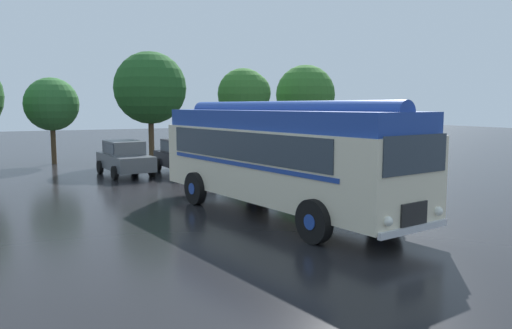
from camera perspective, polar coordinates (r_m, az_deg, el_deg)
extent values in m
plane|color=black|center=(15.12, 5.77, -6.10)|extent=(120.00, 120.00, 0.00)
cube|color=beige|center=(15.29, 2.51, 0.15)|extent=(4.02, 10.27, 2.10)
cube|color=#1E3D93|center=(15.19, 2.54, 5.14)|extent=(3.79, 10.04, 0.56)
cylinder|color=#1E3D93|center=(15.19, 2.55, 6.12)|extent=(2.06, 9.48, 0.60)
cube|color=#2D3842|center=(16.26, 5.39, 2.54)|extent=(1.27, 7.91, 0.84)
cube|color=#2D3842|center=(14.74, -2.08, 2.14)|extent=(1.27, 7.91, 0.84)
cube|color=#1E3D93|center=(16.24, 5.59, 0.62)|extent=(1.30, 8.11, 0.12)
cube|color=#1E3D93|center=(14.71, -1.84, 0.01)|extent=(1.30, 8.11, 0.12)
cube|color=#2D3842|center=(11.70, 17.82, 1.10)|extent=(2.18, 0.38, 0.88)
cube|color=black|center=(11.90, 17.60, -5.47)|extent=(0.90, 0.20, 0.56)
cube|color=silver|center=(11.96, 17.62, -7.03)|extent=(2.36, 0.47, 0.16)
sphere|color=white|center=(12.62, 20.10, -5.02)|extent=(0.22, 0.22, 0.22)
sphere|color=white|center=(11.21, 14.85, -6.29)|extent=(0.22, 0.22, 0.22)
cylinder|color=black|center=(14.14, 14.50, -4.91)|extent=(0.45, 1.13, 1.10)
cylinder|color=#1E3D93|center=(14.14, 14.50, -4.91)|extent=(0.38, 0.43, 0.39)
cylinder|color=black|center=(12.30, 6.63, -6.48)|extent=(0.45, 1.13, 1.10)
cylinder|color=#1E3D93|center=(12.30, 6.63, -6.48)|extent=(0.38, 0.43, 0.39)
cylinder|color=black|center=(18.50, 0.15, -1.97)|extent=(0.45, 1.13, 1.10)
cylinder|color=#1E3D93|center=(18.50, 0.15, -1.97)|extent=(0.38, 0.43, 0.39)
cylinder|color=black|center=(17.14, -6.95, -2.72)|extent=(0.45, 1.13, 1.10)
cylinder|color=#1E3D93|center=(17.14, -6.95, -2.72)|extent=(0.38, 0.43, 0.39)
cube|color=#4C5156|center=(24.89, -14.73, 0.34)|extent=(2.06, 4.33, 0.70)
cube|color=#4C5156|center=(24.97, -14.88, 1.90)|extent=(1.68, 2.31, 0.64)
cube|color=#2D3842|center=(25.20, -13.23, 1.99)|extent=(0.19, 1.93, 0.50)
cube|color=#2D3842|center=(24.77, -16.56, 1.81)|extent=(0.19, 1.93, 0.50)
cylinder|color=black|center=(23.98, -11.79, -0.66)|extent=(0.25, 0.65, 0.64)
cylinder|color=black|center=(23.45, -15.84, -0.94)|extent=(0.25, 0.65, 0.64)
cylinder|color=black|center=(26.43, -13.71, -0.03)|extent=(0.25, 0.65, 0.64)
cylinder|color=black|center=(25.95, -17.40, -0.27)|extent=(0.25, 0.65, 0.64)
cube|color=black|center=(25.17, -8.35, 0.56)|extent=(1.88, 4.27, 0.70)
cube|color=black|center=(25.25, -8.49, 2.10)|extent=(1.59, 2.25, 0.64)
cube|color=#2D3842|center=(25.52, -6.90, 2.18)|extent=(0.11, 1.93, 0.50)
cube|color=#2D3842|center=(24.99, -10.12, 2.02)|extent=(0.11, 1.93, 0.50)
cylinder|color=black|center=(24.34, -5.31, -0.44)|extent=(0.23, 0.65, 0.64)
cylinder|color=black|center=(23.69, -9.21, -0.69)|extent=(0.23, 0.65, 0.64)
cylinder|color=black|center=(26.73, -7.56, 0.18)|extent=(0.23, 0.65, 0.64)
cylinder|color=black|center=(26.14, -11.15, -0.04)|extent=(0.23, 0.65, 0.64)
cylinder|color=#4C3823|center=(31.00, -22.14, 2.18)|extent=(0.28, 0.28, 2.30)
sphere|color=#2D662D|center=(30.92, -22.32, 6.40)|extent=(3.03, 3.03, 3.03)
sphere|color=#2D662D|center=(31.12, -22.76, 6.96)|extent=(1.70, 1.70, 1.70)
cylinder|color=#4C3823|center=(30.32, -11.87, 2.92)|extent=(0.32, 0.32, 2.80)
sphere|color=#235623|center=(30.27, -12.00, 8.57)|extent=(4.24, 4.24, 4.24)
sphere|color=#235623|center=(30.25, -12.15, 8.26)|extent=(2.44, 2.44, 2.44)
cylinder|color=#4C3823|center=(32.31, -1.45, 3.31)|extent=(0.27, 0.27, 2.83)
sphere|color=#336B28|center=(32.26, -1.46, 8.04)|extent=(3.32, 3.32, 3.32)
sphere|color=#336B28|center=(32.24, -0.61, 8.20)|extent=(2.58, 2.58, 2.58)
cylinder|color=#4C3823|center=(35.37, 5.61, 3.37)|extent=(0.27, 0.27, 2.57)
sphere|color=#336B28|center=(35.32, 5.67, 7.96)|extent=(4.12, 4.12, 4.12)
sphere|color=#336B28|center=(35.48, 6.57, 7.74)|extent=(2.93, 2.93, 2.93)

